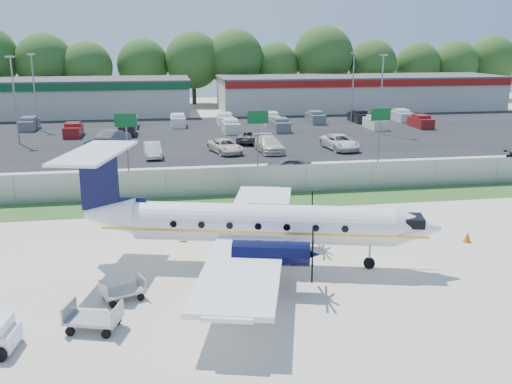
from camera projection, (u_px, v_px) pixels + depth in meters
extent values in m
plane|color=beige|center=(277.00, 270.00, 27.22)|extent=(170.00, 170.00, 0.00)
cube|color=#2D561E|center=(241.00, 202.00, 38.65)|extent=(170.00, 4.00, 0.02)
cube|color=black|center=(229.00, 178.00, 45.32)|extent=(170.00, 8.00, 0.02)
cube|color=black|center=(207.00, 136.00, 65.33)|extent=(170.00, 32.00, 0.02)
cube|color=gray|center=(237.00, 181.00, 40.30)|extent=(120.00, 0.02, 1.90)
cube|color=gray|center=(237.00, 167.00, 40.05)|extent=(120.00, 0.06, 0.06)
cube|color=gray|center=(237.00, 194.00, 40.55)|extent=(120.00, 0.06, 0.06)
cube|color=#BBB5A9|center=(27.00, 99.00, 81.80)|extent=(46.00, 12.00, 5.00)
cube|color=#474749|center=(25.00, 80.00, 81.12)|extent=(46.40, 12.40, 0.24)
cube|color=#0F4723|center=(15.00, 88.00, 75.47)|extent=(46.00, 0.20, 1.00)
cube|color=#BBB5A9|center=(360.00, 93.00, 89.81)|extent=(44.00, 12.00, 5.00)
cube|color=#474749|center=(360.00, 76.00, 89.13)|extent=(44.40, 12.40, 0.24)
cube|color=maroon|center=(374.00, 83.00, 83.48)|extent=(44.00, 0.20, 1.00)
cylinder|color=gray|center=(127.00, 142.00, 47.21)|extent=(0.14, 0.14, 5.00)
cube|color=#0C5923|center=(126.00, 120.00, 46.60)|extent=(1.80, 0.08, 1.10)
cylinder|color=gray|center=(258.00, 138.00, 48.97)|extent=(0.14, 0.14, 5.00)
cube|color=#0C5923|center=(258.00, 117.00, 48.36)|extent=(1.80, 0.08, 1.10)
cylinder|color=gray|center=(379.00, 135.00, 50.73)|extent=(0.14, 0.14, 5.00)
cube|color=#0C5923|center=(381.00, 115.00, 50.12)|extent=(1.80, 0.08, 1.10)
cylinder|color=gray|center=(15.00, 101.00, 59.06)|extent=(0.18, 0.18, 9.00)
cube|color=gray|center=(10.00, 57.00, 57.90)|extent=(0.90, 0.35, 0.18)
cylinder|color=gray|center=(381.00, 95.00, 65.47)|extent=(0.18, 0.18, 9.00)
cube|color=gray|center=(384.00, 55.00, 64.30)|extent=(0.90, 0.35, 0.18)
cylinder|color=gray|center=(35.00, 93.00, 68.59)|extent=(0.18, 0.18, 9.00)
cube|color=gray|center=(31.00, 54.00, 67.42)|extent=(0.90, 0.35, 0.18)
cylinder|color=gray|center=(353.00, 88.00, 74.99)|extent=(0.18, 0.18, 9.00)
cube|color=gray|center=(354.00, 53.00, 73.83)|extent=(0.90, 0.35, 0.18)
cylinder|color=white|center=(263.00, 223.00, 27.36)|extent=(12.43, 4.96, 1.88)
cone|color=white|center=(417.00, 228.00, 26.72)|extent=(2.58, 2.37, 1.88)
cone|color=white|center=(111.00, 215.00, 27.97)|extent=(2.96, 2.47, 1.88)
cube|color=black|center=(413.00, 221.00, 26.65)|extent=(1.19, 1.47, 0.44)
cube|color=white|center=(253.00, 234.00, 27.55)|extent=(7.49, 17.63, 0.22)
cylinder|color=black|center=(271.00, 253.00, 24.65)|extent=(3.53, 1.91, 1.09)
cylinder|color=black|center=(278.00, 214.00, 30.17)|extent=(3.53, 1.91, 1.09)
cube|color=black|center=(99.00, 182.00, 27.57)|extent=(1.86, 0.65, 2.87)
cube|color=white|center=(95.00, 153.00, 27.21)|extent=(3.86, 6.53, 0.14)
cylinder|color=gray|center=(370.00, 256.00, 27.29)|extent=(0.12, 0.12, 1.29)
cylinder|color=black|center=(369.00, 263.00, 27.39)|extent=(0.58, 0.31, 0.55)
cylinder|color=black|center=(246.00, 282.00, 25.11)|extent=(0.71, 0.54, 0.63)
cylinder|color=black|center=(258.00, 239.00, 30.63)|extent=(0.71, 0.54, 0.63)
cube|color=black|center=(6.00, 324.00, 19.95)|extent=(0.29, 1.01, 0.36)
cylinder|color=black|center=(15.00, 334.00, 20.83)|extent=(0.56, 0.27, 0.54)
cube|color=gray|center=(94.00, 319.00, 21.53)|extent=(2.27, 1.74, 0.12)
cube|color=gray|center=(69.00, 310.00, 21.57)|extent=(0.43, 1.17, 0.60)
cube|color=gray|center=(117.00, 313.00, 21.33)|extent=(0.43, 1.17, 0.60)
cylinder|color=black|center=(70.00, 331.00, 21.16)|extent=(0.38, 0.22, 0.36)
cylinder|color=black|center=(83.00, 318.00, 22.22)|extent=(0.38, 0.22, 0.36)
cylinder|color=black|center=(106.00, 334.00, 20.99)|extent=(0.38, 0.22, 0.36)
cylinder|color=black|center=(117.00, 320.00, 22.04)|extent=(0.38, 0.22, 0.36)
cube|color=gray|center=(123.00, 291.00, 24.05)|extent=(2.00, 1.64, 0.10)
cube|color=gray|center=(103.00, 290.00, 23.55)|extent=(0.47, 0.98, 0.52)
cube|color=gray|center=(141.00, 281.00, 24.41)|extent=(0.47, 0.98, 0.52)
cylinder|color=black|center=(113.00, 304.00, 23.40)|extent=(0.33, 0.22, 0.31)
cylinder|color=black|center=(105.00, 296.00, 24.18)|extent=(0.33, 0.22, 0.31)
cylinder|color=black|center=(141.00, 297.00, 24.03)|extent=(0.33, 0.22, 0.31)
cylinder|color=black|center=(133.00, 289.00, 24.81)|extent=(0.33, 0.22, 0.31)
cone|color=#E66007|center=(467.00, 237.00, 30.98)|extent=(0.39, 0.39, 0.58)
cube|color=#E66007|center=(467.00, 242.00, 31.06)|extent=(0.41, 0.41, 0.03)
cone|color=#E66007|center=(183.00, 236.00, 31.12)|extent=(0.41, 0.41, 0.61)
cube|color=#E66007|center=(183.00, 241.00, 31.19)|extent=(0.43, 0.43, 0.03)
imported|color=#595B5E|center=(289.00, 173.00, 47.24)|extent=(4.00, 2.27, 1.28)
imported|color=navy|center=(96.00, 158.00, 52.94)|extent=(2.70, 5.84, 1.62)
imported|color=silver|center=(153.00, 157.00, 53.39)|extent=(1.81, 4.37, 1.41)
imported|color=beige|center=(225.00, 153.00, 55.44)|extent=(3.51, 5.31, 1.36)
imported|color=beige|center=(269.00, 152.00, 55.92)|extent=(2.53, 5.48, 1.55)
imported|color=silver|center=(339.00, 150.00, 57.18)|extent=(3.12, 5.66, 1.50)
imported|color=#595B5E|center=(113.00, 145.00, 59.41)|extent=(3.55, 5.41, 1.68)
imported|color=#595B5E|center=(251.00, 143.00, 61.01)|extent=(3.85, 5.44, 1.38)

